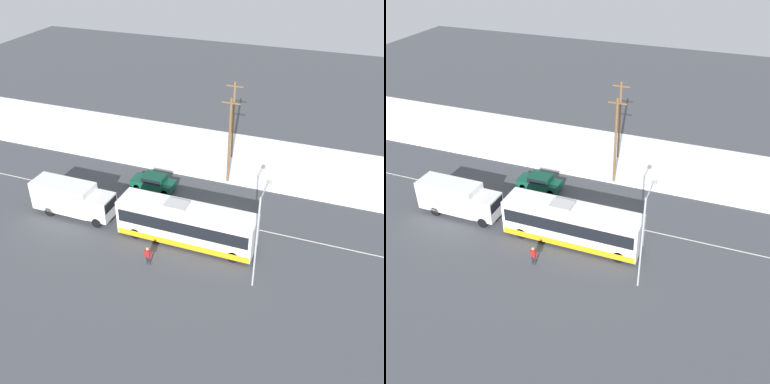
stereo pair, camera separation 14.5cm
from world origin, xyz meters
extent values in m
plane|color=#424449|center=(0.00, 0.00, 0.00)|extent=(120.00, 120.00, 0.00)
cube|color=white|center=(0.00, 12.11, 0.06)|extent=(80.00, 11.42, 0.12)
cube|color=silver|center=(0.00, 0.00, 0.00)|extent=(60.00, 0.12, 0.00)
cube|color=white|center=(-1.33, -3.59, 1.78)|extent=(11.41, 2.55, 3.02)
cube|color=black|center=(-1.33, -3.59, 2.15)|extent=(10.95, 2.57, 1.15)
cube|color=orange|center=(-1.33, -3.59, 0.55)|extent=(11.30, 2.57, 0.54)
cube|color=#B2B2B2|center=(-2.19, -3.59, 3.41)|extent=(1.80, 1.40, 0.24)
cylinder|color=black|center=(2.97, -4.72, 0.50)|extent=(1.00, 0.28, 1.00)
cylinder|color=black|center=(2.97, -2.45, 0.50)|extent=(1.00, 0.28, 1.00)
cylinder|color=black|center=(-5.44, -4.72, 0.50)|extent=(1.00, 0.28, 1.00)
cylinder|color=black|center=(-5.44, -2.45, 0.50)|extent=(1.00, 0.28, 1.00)
cube|color=silver|center=(-13.00, -3.52, 1.79)|extent=(5.58, 2.30, 2.60)
cube|color=silver|center=(-9.26, -3.52, 1.51)|extent=(1.90, 2.18, 2.03)
cube|color=black|center=(-8.33, -3.52, 1.91)|extent=(0.06, 1.95, 0.89)
cylinder|color=black|center=(-9.26, -4.54, 0.45)|extent=(0.90, 0.26, 0.90)
cylinder|color=black|center=(-9.26, -2.50, 0.45)|extent=(0.90, 0.26, 0.90)
cylinder|color=black|center=(-14.11, -4.54, 0.45)|extent=(0.90, 0.26, 0.90)
cylinder|color=black|center=(-14.11, -2.50, 0.45)|extent=(0.90, 0.26, 0.90)
cube|color=#0F4733|center=(-7.36, 2.92, 0.59)|extent=(4.27, 1.80, 0.73)
cube|color=#0D3C2B|center=(-7.25, 2.92, 1.23)|extent=(2.22, 1.66, 0.56)
cube|color=black|center=(-7.25, 2.92, 1.24)|extent=(2.04, 1.69, 0.45)
cylinder|color=black|center=(-8.79, 2.13, 0.32)|extent=(0.64, 0.22, 0.64)
cylinder|color=black|center=(-8.79, 3.71, 0.32)|extent=(0.64, 0.22, 0.64)
cylinder|color=black|center=(-5.82, 2.13, 0.32)|extent=(0.64, 0.22, 0.64)
cylinder|color=black|center=(-5.82, 3.71, 0.32)|extent=(0.64, 0.22, 0.64)
cylinder|color=#23232D|center=(-3.18, -7.31, 0.38)|extent=(0.11, 0.11, 0.75)
cylinder|color=#23232D|center=(-2.95, -7.31, 0.38)|extent=(0.11, 0.11, 0.75)
cube|color=maroon|center=(-3.07, -7.31, 1.07)|extent=(0.39, 0.21, 0.62)
sphere|color=tan|center=(-3.07, -7.31, 1.51)|extent=(0.26, 0.26, 0.26)
cylinder|color=maroon|center=(-3.31, -7.31, 1.03)|extent=(0.10, 0.10, 0.59)
cylinder|color=maroon|center=(-2.82, -7.31, 1.03)|extent=(0.10, 0.10, 0.59)
cylinder|color=#9EA3A8|center=(5.05, -6.70, 3.84)|extent=(0.14, 0.14, 7.69)
cylinder|color=#9EA3A8|center=(5.05, -5.53, 7.54)|extent=(0.10, 2.34, 0.10)
cube|color=silver|center=(5.05, -4.36, 7.47)|extent=(0.36, 0.60, 0.16)
cylinder|color=brown|center=(-0.93, 6.74, 4.43)|extent=(0.24, 0.24, 8.87)
cube|color=brown|center=(-0.93, 6.74, 8.37)|extent=(1.80, 0.12, 0.12)
cylinder|color=brown|center=(-2.05, 11.90, 4.32)|extent=(0.24, 0.24, 8.65)
cube|color=brown|center=(-2.05, 11.90, 8.15)|extent=(1.80, 0.12, 0.12)
camera|label=1|loc=(9.45, -30.82, 23.40)|focal=42.00mm
camera|label=2|loc=(9.59, -30.77, 23.40)|focal=42.00mm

